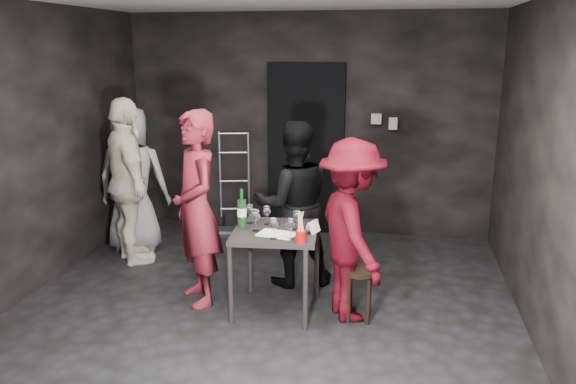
% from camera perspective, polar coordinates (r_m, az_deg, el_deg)
% --- Properties ---
extents(floor, '(4.50, 5.00, 0.02)m').
position_cam_1_polar(floor, '(5.03, -2.98, -12.55)').
color(floor, black).
rests_on(floor, ground).
extents(wall_back, '(4.50, 0.04, 2.70)m').
position_cam_1_polar(wall_back, '(6.99, 1.92, 6.84)').
color(wall_back, black).
rests_on(wall_back, ground).
extents(wall_front, '(4.50, 0.04, 2.70)m').
position_cam_1_polar(wall_front, '(2.34, -18.76, -9.92)').
color(wall_front, black).
rests_on(wall_front, ground).
extents(wall_left, '(0.04, 5.00, 2.70)m').
position_cam_1_polar(wall_left, '(5.57, -26.29, 3.34)').
color(wall_left, black).
rests_on(wall_left, ground).
extents(wall_right, '(0.04, 5.00, 2.70)m').
position_cam_1_polar(wall_right, '(4.57, 25.27, 1.30)').
color(wall_right, black).
rests_on(wall_right, ground).
extents(doorway, '(0.95, 0.10, 2.10)m').
position_cam_1_polar(doorway, '(6.97, 1.82, 4.33)').
color(doorway, black).
rests_on(doorway, ground).
extents(wallbox_upper, '(0.12, 0.06, 0.12)m').
position_cam_1_polar(wallbox_upper, '(6.84, 8.96, 7.35)').
color(wallbox_upper, '#B7B7B2').
rests_on(wallbox_upper, wall_back).
extents(wallbox_lower, '(0.10, 0.06, 0.14)m').
position_cam_1_polar(wallbox_lower, '(6.84, 10.63, 6.86)').
color(wallbox_lower, '#B7B7B2').
rests_on(wallbox_lower, wall_back).
extents(hand_truck, '(0.42, 0.35, 1.26)m').
position_cam_1_polar(hand_truck, '(7.23, -5.47, -2.06)').
color(hand_truck, '#B2B2B7').
rests_on(hand_truck, floor).
extents(tasting_table, '(0.72, 0.72, 0.75)m').
position_cam_1_polar(tasting_table, '(4.90, -1.28, -4.96)').
color(tasting_table, black).
rests_on(tasting_table, floor).
extents(stool, '(0.31, 0.31, 0.47)m').
position_cam_1_polar(stool, '(4.87, 7.29, -8.87)').
color(stool, black).
rests_on(stool, floor).
extents(server_red, '(0.86, 0.91, 2.08)m').
position_cam_1_polar(server_red, '(5.03, -9.36, 0.02)').
color(server_red, maroon).
rests_on(server_red, floor).
extents(woman_black, '(0.96, 0.74, 1.75)m').
position_cam_1_polar(woman_black, '(5.42, 0.53, -0.57)').
color(woman_black, black).
rests_on(woman_black, floor).
extents(man_maroon, '(0.90, 1.17, 1.64)m').
position_cam_1_polar(man_maroon, '(4.76, 6.48, -3.52)').
color(man_maroon, '#43040D').
rests_on(man_maroon, floor).
extents(bystander_cream, '(1.27, 1.33, 2.13)m').
position_cam_1_polar(bystander_cream, '(6.15, -16.05, 2.52)').
color(bystander_cream, white).
rests_on(bystander_cream, floor).
extents(bystander_grey, '(0.95, 0.59, 1.82)m').
position_cam_1_polar(bystander_grey, '(6.56, -15.55, 1.92)').
color(bystander_grey, gray).
rests_on(bystander_grey, floor).
extents(tasting_mat, '(0.35, 0.27, 0.00)m').
position_cam_1_polar(tasting_mat, '(4.76, -1.15, -4.30)').
color(tasting_mat, white).
rests_on(tasting_mat, tasting_table).
extents(wine_glass_a, '(0.10, 0.10, 0.21)m').
position_cam_1_polar(wine_glass_a, '(4.81, -3.33, -2.78)').
color(wine_glass_a, white).
rests_on(wine_glass_a, tasting_table).
extents(wine_glass_b, '(0.09, 0.09, 0.19)m').
position_cam_1_polar(wine_glass_b, '(5.02, -3.88, -2.17)').
color(wine_glass_b, white).
rests_on(wine_glass_b, tasting_table).
extents(wine_glass_c, '(0.09, 0.09, 0.18)m').
position_cam_1_polar(wine_glass_c, '(4.99, -2.17, -2.29)').
color(wine_glass_c, white).
rests_on(wine_glass_c, tasting_table).
extents(wine_glass_d, '(0.09, 0.09, 0.20)m').
position_cam_1_polar(wine_glass_d, '(4.62, -1.45, -3.63)').
color(wine_glass_d, white).
rests_on(wine_glass_d, tasting_table).
extents(wine_glass_e, '(0.08, 0.08, 0.19)m').
position_cam_1_polar(wine_glass_e, '(4.62, 0.25, -3.65)').
color(wine_glass_e, white).
rests_on(wine_glass_e, tasting_table).
extents(wine_glass_f, '(0.09, 0.09, 0.19)m').
position_cam_1_polar(wine_glass_f, '(4.83, 0.88, -2.85)').
color(wine_glass_f, white).
rests_on(wine_glass_f, tasting_table).
extents(wine_bottle, '(0.08, 0.08, 0.34)m').
position_cam_1_polar(wine_bottle, '(4.94, -4.71, -2.05)').
color(wine_bottle, black).
rests_on(wine_bottle, tasting_table).
extents(breadstick_cup, '(0.09, 0.09, 0.28)m').
position_cam_1_polar(breadstick_cup, '(4.53, 1.31, -3.65)').
color(breadstick_cup, '#A50B0A').
rests_on(breadstick_cup, tasting_table).
extents(reserved_card, '(0.13, 0.16, 0.11)m').
position_cam_1_polar(reserved_card, '(4.78, 2.31, -3.54)').
color(reserved_card, white).
rests_on(reserved_card, tasting_table).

